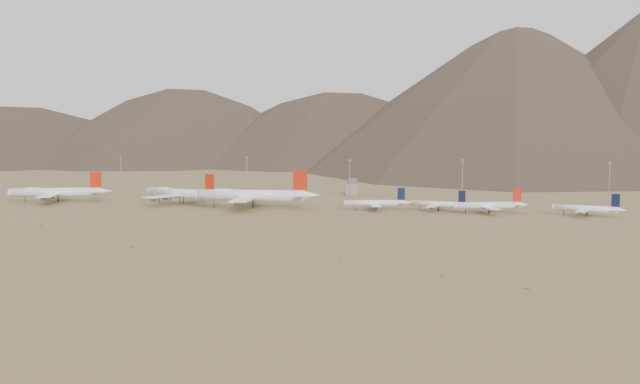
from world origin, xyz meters
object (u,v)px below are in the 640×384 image
(narrowbody_a, at_px, (377,203))
(control_tower, at_px, (353,188))
(widebody_centre, at_px, (181,193))
(widebody_west, at_px, (56,192))
(widebody_east, at_px, (251,195))
(narrowbody_b, at_px, (439,204))

(narrowbody_a, relative_size, control_tower, 3.24)
(widebody_centre, relative_size, narrowbody_a, 1.65)
(widebody_west, height_order, widebody_centre, widebody_centre)
(widebody_west, relative_size, widebody_centre, 0.98)
(widebody_east, distance_m, narrowbody_a, 75.02)
(widebody_east, bearing_deg, narrowbody_a, -1.21)
(widebody_centre, height_order, control_tower, widebody_centre)
(control_tower, bearing_deg, widebody_east, -112.62)
(narrowbody_a, relative_size, narrowbody_b, 1.05)
(widebody_centre, xyz_separation_m, narrowbody_a, (125.98, -2.05, -2.62))
(control_tower, bearing_deg, widebody_west, -150.67)
(narrowbody_a, bearing_deg, narrowbody_b, -7.93)
(widebody_east, xyz_separation_m, narrowbody_a, (74.40, 8.93, -3.67))
(widebody_west, distance_m, control_tower, 200.26)
(widebody_west, distance_m, narrowbody_b, 244.36)
(widebody_west, height_order, narrowbody_a, widebody_west)
(widebody_west, xyz_separation_m, control_tower, (174.59, 98.08, -1.45))
(widebody_centre, relative_size, control_tower, 5.35)
(widebody_centre, height_order, narrowbody_a, widebody_centre)
(widebody_centre, distance_m, narrowbody_b, 161.61)
(widebody_east, height_order, control_tower, widebody_east)
(widebody_west, distance_m, widebody_east, 133.90)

